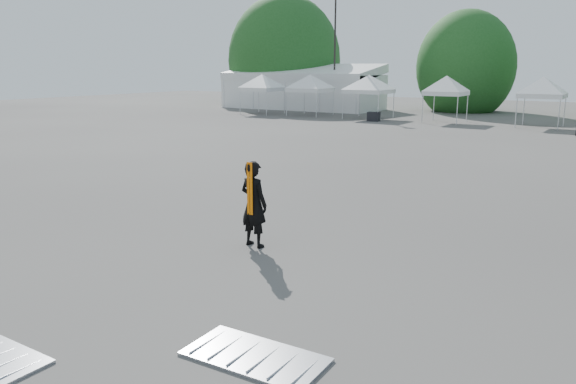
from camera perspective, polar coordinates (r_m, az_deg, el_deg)
The scene contains 13 objects.
ground at distance 13.85m, azimuth 4.02°, elevation -3.99°, with size 120.00×120.00×0.00m, color #474442.
marquee at distance 54.63m, azimuth 1.44°, elevation 10.54°, with size 15.00×6.25×4.23m.
light_pole_west at distance 51.77m, azimuth 4.79°, elevation 14.59°, with size 0.60×0.25×10.30m.
tree_far_w at distance 59.26m, azimuth -0.39°, elevation 13.19°, with size 4.80×4.80×7.30m.
tree_mid_w at distance 53.61m, azimuth 17.58°, elevation 12.02°, with size 4.16×4.16×6.33m.
tent_a at distance 48.51m, azimuth -2.65°, elevation 11.55°, with size 4.13×4.13×3.88m.
tent_b at distance 46.83m, azimuth 2.28°, elevation 11.52°, with size 4.26×4.26×3.88m.
tent_c at distance 44.50m, azimuth 8.24°, elevation 11.34°, with size 4.47×4.47×3.88m.
tent_d at distance 42.47m, azimuth 15.83°, elevation 10.95°, with size 3.80×3.80×3.88m.
tent_e at distance 41.06m, azimuth 24.54°, elevation 10.26°, with size 3.92×3.92×3.88m.
man at distance 12.46m, azimuth -3.50°, elevation -1.21°, with size 0.76×0.55×1.94m.
barrier_mid at distance 8.11m, azimuth -3.35°, elevation -16.31°, with size 2.00×1.05×0.06m.
crate_west at distance 42.37m, azimuth 8.69°, elevation 7.58°, with size 0.86×0.67×0.67m, color black.
Camera 1 is at (6.33, -11.66, 3.95)m, focal length 35.00 mm.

